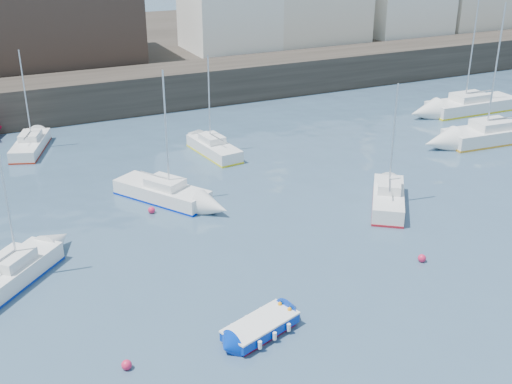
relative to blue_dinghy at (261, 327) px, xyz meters
name	(u,v)px	position (x,y,z in m)	size (l,w,h in m)	color
water	(392,346)	(4.15, -2.72, -0.33)	(220.00, 220.00, 0.00)	#2D4760
quay_wall	(137,90)	(4.15, 32.28, 1.17)	(90.00, 5.00, 3.00)	#28231E
land_strip	(91,51)	(4.15, 50.28, 1.07)	(90.00, 32.00, 2.80)	#28231E
warehouse	(38,17)	(-1.85, 40.28, 6.29)	(16.40, 10.40, 7.60)	#3D2D26
blue_dinghy	(261,327)	(0.00, 0.00, 0.00)	(3.34, 2.27, 0.59)	maroon
sailboat_a	(11,274)	(-8.22, 7.89, 0.16)	(4.99, 5.01, 6.96)	white
sailboat_b	(162,192)	(0.40, 13.63, 0.16)	(4.63, 5.86, 7.42)	white
sailboat_c	(388,198)	(11.28, 7.49, 0.19)	(4.35, 5.12, 6.76)	white
sailboat_d	(494,134)	(24.49, 13.37, 0.25)	(7.60, 2.86, 9.51)	white
sailboat_f	(214,148)	(5.73, 19.27, 0.13)	(2.22, 5.19, 6.54)	white
sailboat_g	(471,105)	(28.28, 19.78, 0.23)	(7.75, 2.59, 9.77)	white
sailboat_h	(31,145)	(-5.23, 25.17, 0.11)	(3.37, 5.47, 6.71)	white
buoy_near	(127,369)	(-5.16, 0.17, -0.33)	(0.38, 0.38, 0.38)	#D51F4A
buoy_mid	(422,261)	(9.14, 1.87, -0.33)	(0.38, 0.38, 0.38)	#D51F4A
buoy_far	(152,213)	(-0.67, 12.21, -0.33)	(0.38, 0.38, 0.38)	#D51F4A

